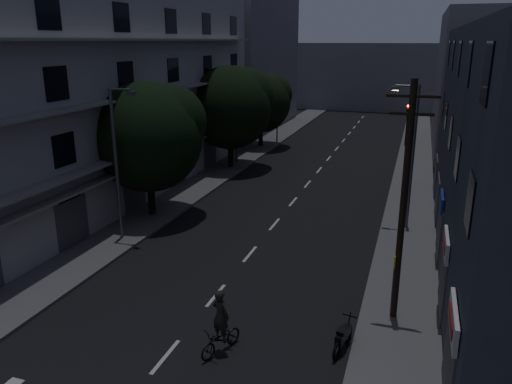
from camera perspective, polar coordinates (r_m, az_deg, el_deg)
The scene contains 20 objects.
ground at distance 38.18m, azimuth 6.07°, elevation 1.10°, with size 160.00×160.00×0.00m, color black.
sidewalk_left at distance 40.31m, azimuth -4.41°, elevation 2.11°, with size 3.00×90.00×0.15m, color #565659.
sidewalk_right at distance 37.42m, azimuth 17.36°, elevation 0.19°, with size 3.00×90.00×0.15m, color #565659.
lane_markings at distance 44.12m, azimuth 7.79°, elevation 3.21°, with size 0.15×60.50×0.01m.
building_left at distance 35.07m, azimuth -16.05°, elevation 10.79°, with size 7.00×36.00×14.00m.
building_far_left at distance 62.16m, azimuth -0.22°, elevation 14.77°, with size 6.00×20.00×16.00m, color slate.
building_far_right at distance 53.30m, azimuth 23.36°, elevation 11.44°, with size 6.00×20.00×13.00m, color slate.
building_far_end at distance 81.50m, azimuth 13.09°, elevation 12.75°, with size 24.00×8.00×10.00m, color slate.
tree_near at distance 30.12m, azimuth -12.14°, elevation 6.63°, with size 6.50×6.50×8.02m.
tree_mid at distance 41.31m, azimuth -2.87°, elevation 9.97°, with size 6.78×6.78×8.34m.
tree_far at distance 49.99m, azimuth 0.64°, elevation 10.45°, with size 5.88×5.88×7.28m.
traffic_signal_far_right at distance 52.56m, azimuth 16.92°, elevation 8.28°, with size 0.28×0.37×4.10m.
traffic_signal_far_left at distance 51.93m, azimuth 2.43°, elevation 8.89°, with size 0.28×0.37×4.10m.
street_lamp_left_near at distance 26.75m, azimuth -15.55°, elevation 3.87°, with size 1.51×0.25×8.00m.
street_lamp_right at distance 28.79m, azimuth 17.28°, elevation 4.62°, with size 1.51×0.25×8.00m.
street_lamp_left_far at distance 43.00m, azimuth -2.14°, elevation 9.23°, with size 1.51×0.25×8.00m.
utility_pole at distance 18.72m, azimuth 16.53°, elevation -0.85°, with size 1.80×0.24×9.00m.
bus_stop_sign at distance 19.79m, azimuth 15.48°, elevation -9.07°, with size 0.06×0.35×2.52m.
motorcycle at distance 18.27m, azimuth 9.91°, elevation -16.13°, with size 0.61×1.84×1.19m.
cyclist at distance 17.77m, azimuth -4.03°, elevation -15.64°, with size 1.30×1.99×2.38m.
Camera 1 is at (7.50, -10.97, 10.36)m, focal length 35.00 mm.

